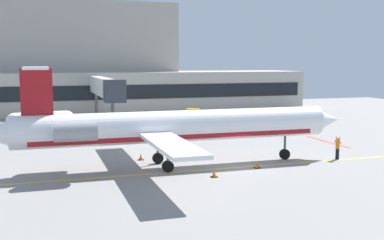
# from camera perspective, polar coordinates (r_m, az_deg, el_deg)

# --- Properties ---
(ground) EXTENTS (120.00, 120.00, 0.11)m
(ground) POSITION_cam_1_polar(r_m,az_deg,el_deg) (39.09, 5.34, -5.65)
(ground) COLOR gray
(terminal_building) EXTENTS (58.49, 13.10, 18.45)m
(terminal_building) POSITION_cam_1_polar(r_m,az_deg,el_deg) (83.05, -9.32, 5.93)
(terminal_building) COLOR #ADA89E
(terminal_building) RESTS_ON ground
(jet_bridge_west) EXTENTS (2.40, 20.80, 6.41)m
(jet_bridge_west) POSITION_cam_1_polar(r_m,az_deg,el_deg) (64.50, -10.42, 3.82)
(jet_bridge_west) COLOR silver
(jet_bridge_west) RESTS_ON ground
(regional_jet) EXTENTS (30.57, 21.96, 8.11)m
(regional_jet) POSITION_cam_1_polar(r_m,az_deg,el_deg) (38.23, -2.50, -0.83)
(regional_jet) COLOR white
(regional_jet) RESTS_ON ground
(baggage_tug) EXTENTS (3.35, 3.58, 2.19)m
(baggage_tug) POSITION_cam_1_polar(r_m,az_deg,el_deg) (64.80, 0.23, 0.35)
(baggage_tug) COLOR #E5B20C
(baggage_tug) RESTS_ON ground
(pushback_tractor) EXTENTS (3.50, 1.86, 2.17)m
(pushback_tractor) POSITION_cam_1_polar(r_m,az_deg,el_deg) (55.26, -6.93, -0.87)
(pushback_tractor) COLOR #E5B20C
(pushback_tractor) RESTS_ON ground
(belt_loader) EXTENTS (2.21, 3.38, 2.12)m
(belt_loader) POSITION_cam_1_polar(r_m,az_deg,el_deg) (53.22, -18.75, -1.52)
(belt_loader) COLOR #1E4CB2
(belt_loader) RESTS_ON ground
(fuel_tank) EXTENTS (8.22, 2.90, 2.26)m
(fuel_tank) POSITION_cam_1_polar(r_m,az_deg,el_deg) (62.59, -17.60, 0.07)
(fuel_tank) COLOR white
(fuel_tank) RESTS_ON ground
(marshaller) EXTENTS (0.34, 0.83, 2.03)m
(marshaller) POSITION_cam_1_polar(r_m,az_deg,el_deg) (43.51, 17.00, -3.16)
(marshaller) COLOR #191E33
(marshaller) RESTS_ON ground
(safety_cone_alpha) EXTENTS (0.47, 0.47, 0.55)m
(safety_cone_alpha) POSITION_cam_1_polar(r_m,az_deg,el_deg) (35.47, 2.66, -6.44)
(safety_cone_alpha) COLOR orange
(safety_cone_alpha) RESTS_ON ground
(safety_cone_bravo) EXTENTS (0.47, 0.47, 0.55)m
(safety_cone_bravo) POSITION_cam_1_polar(r_m,az_deg,el_deg) (41.73, -6.13, -4.43)
(safety_cone_bravo) COLOR orange
(safety_cone_bravo) RESTS_ON ground
(safety_cone_charlie) EXTENTS (0.47, 0.47, 0.55)m
(safety_cone_charlie) POSITION_cam_1_polar(r_m,az_deg,el_deg) (38.79, 7.81, -5.33)
(safety_cone_charlie) COLOR orange
(safety_cone_charlie) RESTS_ON ground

